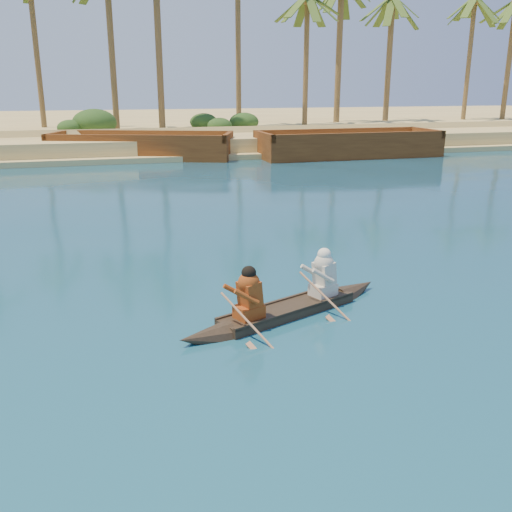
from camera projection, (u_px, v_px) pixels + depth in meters
name	position (u px, v px, depth m)	size (l,w,h in m)	color
sandy_embankment	(48.00, 129.00, 56.99)	(150.00, 51.00, 1.50)	#DFC77E
palm_grove	(28.00, 41.00, 43.88)	(110.00, 14.00, 16.00)	#334A1A
shrub_cluster	(34.00, 135.00, 42.62)	(100.00, 6.00, 2.40)	#1E4017
canoe	(288.00, 302.00, 12.36)	(5.35, 2.75, 1.51)	#34261C
barge_mid	(142.00, 148.00, 38.69)	(12.75, 7.90, 2.02)	brown
barge_right	(348.00, 146.00, 39.56)	(12.59, 4.26, 2.09)	brown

